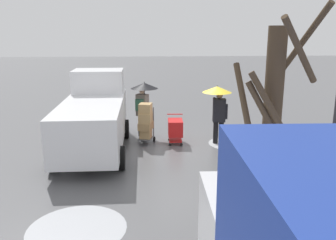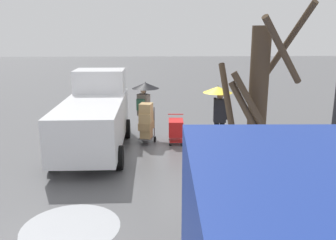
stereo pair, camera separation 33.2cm
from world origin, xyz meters
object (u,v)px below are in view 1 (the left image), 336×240
Objects in this scene: hand_dolly_boxes at (146,121)px; bare_tree_far at (269,170)px; pedestrian_black_side at (143,97)px; pedestrian_pink_side at (218,101)px; shopping_cart_vendor at (175,128)px; cargo_van_parked_right at (94,117)px.

bare_tree_far is (-1.57, 8.16, 1.37)m from hand_dolly_boxes.
hand_dolly_boxes is 0.70× the size of pedestrian_black_side.
pedestrian_pink_side is at bearing -97.24° from bare_tree_far.
hand_dolly_boxes is 8.42m from bare_tree_far.
hand_dolly_boxes is (1.07, -0.01, 0.29)m from shopping_cart_vendor.
cargo_van_parked_right is 4.39m from pedestrian_pink_side.
hand_dolly_boxes is 1.21m from pedestrian_black_side.
shopping_cart_vendor is 8.33m from bare_tree_far.
pedestrian_pink_side is 0.49× the size of bare_tree_far.
cargo_van_parked_right is 8.36m from bare_tree_far.
cargo_van_parked_right is at bearing 10.96° from shopping_cart_vendor.
bare_tree_far reaches higher than cargo_van_parked_right.
bare_tree_far is (-0.50, 8.15, 1.66)m from shopping_cart_vendor.
pedestrian_black_side reaches higher than shopping_cart_vendor.
cargo_van_parked_right is 2.49× the size of pedestrian_black_side.
hand_dolly_boxes is 2.69m from pedestrian_pink_side.
cargo_van_parked_right is 2.94m from shopping_cart_vendor.
pedestrian_black_side is at bearing -85.94° from hand_dolly_boxes.
pedestrian_black_side is at bearing -79.83° from bare_tree_far.
shopping_cart_vendor is 0.47× the size of pedestrian_black_side.
pedestrian_pink_side reaches higher than shopping_cart_vendor.
bare_tree_far is at bearing 100.17° from pedestrian_black_side.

